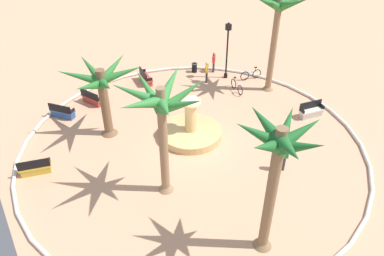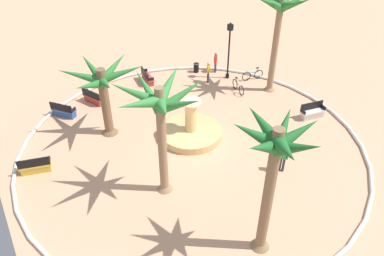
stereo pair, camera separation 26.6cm
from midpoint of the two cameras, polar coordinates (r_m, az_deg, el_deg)
ground_plane at (r=21.56m, az=0.44°, el=-2.56°), size 80.00×80.00×0.00m
plaza_curb at (r=21.50m, az=0.44°, el=-2.35°), size 19.54×19.54×0.20m
fountain at (r=22.04m, az=0.16°, el=-0.48°), size 3.71×3.71×2.44m
palm_tree_near_fountain at (r=15.94m, az=-4.41°, el=2.75°), size 4.22×4.28×6.07m
palm_tree_by_curb at (r=25.17m, az=13.55°, el=16.70°), size 3.97×3.91×6.98m
palm_tree_mid_plaza at (r=21.28m, az=-13.21°, el=6.37°), size 4.75×4.49×4.51m
palm_tree_far_side at (r=13.43m, az=13.01°, el=-4.69°), size 3.33×3.33×6.43m
bench_east at (r=24.90m, az=18.20°, el=2.24°), size 0.81×1.67×1.00m
bench_west at (r=21.17m, az=-22.49°, el=-5.49°), size 0.93×1.68×1.00m
bench_north at (r=25.10m, az=-18.73°, el=2.42°), size 1.57×1.38×1.00m
bench_southeast at (r=27.82m, az=-6.56°, el=7.60°), size 1.65×0.72×1.00m
bench_southwest at (r=25.98m, az=-14.53°, el=4.43°), size 1.67×1.09×1.00m
lamppost at (r=27.48m, az=5.98°, el=12.31°), size 0.32×0.32×4.31m
trash_bin at (r=29.10m, az=0.91°, el=9.26°), size 0.46×0.46×0.73m
bicycle_red_frame at (r=28.37m, az=9.52°, el=8.00°), size 0.54×1.69×0.94m
bicycle_by_lamppost at (r=26.65m, az=7.36°, el=6.28°), size 1.70×0.50×0.94m
person_cyclist_helmet at (r=28.95m, az=3.90°, el=10.15°), size 0.40×0.40×1.60m
person_cyclist_photo at (r=27.41m, az=2.79°, el=8.67°), size 0.41×0.39×1.63m
person_pedestrian_stroll at (r=19.89m, az=14.14°, el=-4.32°), size 0.49×0.33×1.63m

